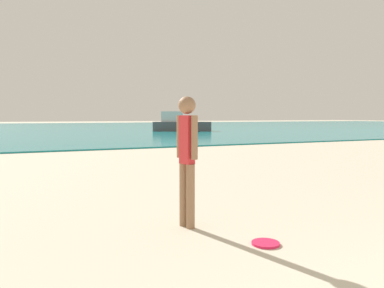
% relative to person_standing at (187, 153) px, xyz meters
% --- Properties ---
extents(water, '(160.00, 60.00, 0.06)m').
position_rel_person_standing_xyz_m(water, '(1.23, 40.40, -0.83)').
color(water, teal).
rests_on(water, ground).
extents(person_standing, '(0.20, 0.34, 1.52)m').
position_rel_person_standing_xyz_m(person_standing, '(0.00, 0.00, 0.00)').
color(person_standing, '#936B4C').
rests_on(person_standing, ground).
extents(frisbee, '(0.28, 0.28, 0.03)m').
position_rel_person_standing_xyz_m(frisbee, '(0.48, -0.88, -0.85)').
color(frisbee, '#E51E4C').
rests_on(frisbee, ground).
extents(boat_near, '(5.05, 3.63, 1.66)m').
position_rel_person_standing_xyz_m(boat_near, '(10.36, 25.20, -0.23)').
color(boat_near, '#4C4C51').
rests_on(boat_near, water).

